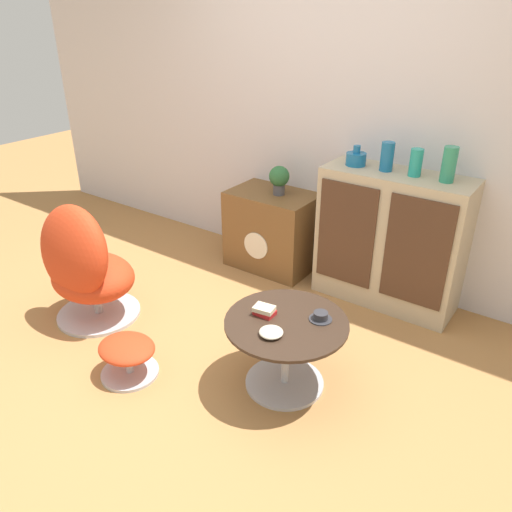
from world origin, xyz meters
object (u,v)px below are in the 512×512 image
Objects in this scene: vase_inner_right at (416,163)px; bowl at (271,332)px; book_stack at (264,311)px; sideboard at (390,240)px; ottoman at (127,353)px; vase_rightmost at (449,165)px; coffee_table at (286,344)px; teacup at (321,317)px; egg_chair at (84,266)px; vase_leftmost at (356,158)px; vase_inner_left at (387,157)px; potted_plant at (279,178)px; tv_console at (272,230)px.

vase_inner_right reaches higher than bowl.
sideboard is at bearing 79.44° from book_stack.
sideboard reaches higher than bowl.
ottoman is at bearing -146.02° from book_stack.
sideboard is 5.61× the size of vase_inner_right.
vase_rightmost is (0.21, 0.00, 0.02)m from vase_inner_right.
teacup is at bearing 40.50° from coffee_table.
teacup is at bearing 31.86° from ottoman.
egg_chair is 2.27m from vase_inner_right.
vase_leftmost is at bearing 71.09° from ottoman.
book_stack reaches higher than teacup.
sideboard is 1.47× the size of coffee_table.
vase_inner_left is 1.52× the size of teacup.
sideboard is 4.39× the size of potted_plant.
tv_console is 1.15m from vase_inner_left.
sideboard is at bearing 86.13° from bowl.
tv_console is at bearing 92.99° from ottoman.
tv_console is 1.42m from book_stack.
vase_leftmost is at bearing 99.24° from bowl.
bowl is at bearing -45.06° from book_stack.
vase_leftmost is at bearing 49.05° from egg_chair.
teacup is at bearing -47.70° from potted_plant.
bowl is at bearing -80.76° from vase_leftmost.
tv_console reaches higher than book_stack.
coffee_table is 5.55× the size of book_stack.
vase_leftmost is 0.22m from vase_inner_left.
ottoman is 2.78× the size of teacup.
sideboard is 1.45× the size of tv_console.
book_stack is 0.97× the size of bowl.
vase_leftmost reaches higher than teacup.
ottoman is at bearing -108.91° from vase_leftmost.
vase_inner_right is 1.25m from teacup.
sideboard is 0.96m from potted_plant.
vase_inner_right is at bearing 82.02° from bowl.
potted_plant reaches higher than teacup.
bowl is at bearing -117.03° from teacup.
vase_inner_left is at bearing 177.68° from sideboard.
book_stack is (-0.13, -1.23, -0.60)m from vase_inner_left.
vase_rightmost reaches higher than vase_inner_right.
vase_inner_left is 1.26m from teacup.
vase_inner_left is (0.22, 0.00, 0.05)m from vase_leftmost.
teacup is at bearing -103.26° from vase_rightmost.
vase_inner_right is (0.41, 0.00, 0.04)m from vase_leftmost.
vase_rightmost is (0.40, 1.21, 0.80)m from coffee_table.
tv_console is 0.79× the size of egg_chair.
sideboard reaches higher than tv_console.
bowl is at bearing 21.14° from ottoman.
tv_console is at bearing 123.48° from bowl.
teacup is (0.14, -1.09, -0.61)m from vase_inner_left.
vase_rightmost reaches higher than bowl.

